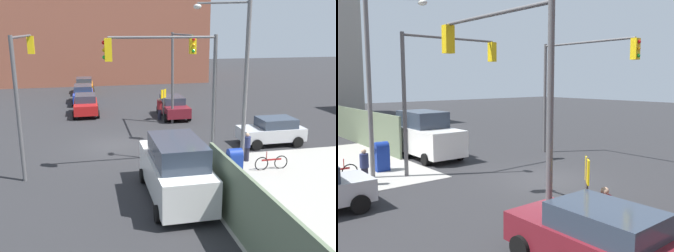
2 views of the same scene
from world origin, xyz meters
TOP-DOWN VIEW (x-y plane):
  - ground_plane at (0.00, 0.00)m, footprint 120.00×120.00m
  - building_brick_west at (-32.00, -0.25)m, footprint 16.00×28.00m
  - traffic_signal_nw_corner at (-2.41, 4.50)m, footprint 5.48×0.36m
  - traffic_signal_se_corner at (2.07, -4.50)m, footprint 6.27×0.36m
  - traffic_signal_ne_corner at (4.50, 2.46)m, footprint 0.36×5.36m
  - street_lamp_corner at (5.01, 5.48)m, footprint 1.60×2.35m
  - warning_sign_two_way at (-5.40, 4.03)m, footprint 0.48×0.48m
  - mailbox_blue at (6.20, 5.00)m, footprint 0.56×0.64m
  - sedan_silver at (1.77, 9.18)m, footprint 2.02×3.80m
  - hatchback_blue at (-13.84, -1.88)m, footprint 4.48×2.02m
  - sedan_maroon at (-6.44, 5.00)m, footprint 4.23×2.02m
  - sedan_orange at (-19.23, -1.78)m, footprint 4.01×2.02m
  - sedan_red at (-8.63, -1.68)m, footprint 3.92×2.02m
  - van_white_delivery at (7.77, 1.80)m, footprint 5.40×2.32m
  - pedestrian_crossing at (-5.80, 3.80)m, footprint 0.36×0.36m
  - pedestrian_waiting at (4.20, 6.50)m, footprint 0.36×0.36m
  - bicycle_leaning_on_fence at (5.60, 7.20)m, footprint 0.05×1.75m
  - bicycle_at_crosswalk at (-6.80, 6.00)m, footprint 1.75×0.05m

SIDE VIEW (x-z plane):
  - ground_plane at x=0.00m, z-range 0.00..0.00m
  - bicycle_leaning_on_fence at x=5.60m, z-range -0.14..0.83m
  - bicycle_at_crosswalk at x=-6.80m, z-range -0.14..0.83m
  - mailbox_blue at x=6.20m, z-range 0.05..1.48m
  - pedestrian_waiting at x=4.20m, z-range 0.02..1.56m
  - sedan_silver at x=1.77m, z-range 0.03..1.65m
  - sedan_red at x=-8.63m, z-range 0.03..1.65m
  - sedan_orange at x=-19.23m, z-range 0.03..1.65m
  - sedan_maroon at x=-6.44m, z-range 0.03..1.65m
  - hatchback_blue at x=-13.84m, z-range 0.03..1.65m
  - pedestrian_crossing at x=-5.80m, z-range 0.03..1.68m
  - van_white_delivery at x=7.77m, z-range -0.03..2.59m
  - warning_sign_two_way at x=-5.40m, z-range 0.44..2.84m
  - traffic_signal_ne_corner at x=4.50m, z-range 1.37..7.87m
  - traffic_signal_nw_corner at x=-2.41m, z-range 1.38..7.88m
  - traffic_signal_se_corner at x=2.07m, z-range 1.43..7.93m
  - street_lamp_corner at x=5.01m, z-range 0.70..8.70m
  - building_brick_west at x=-32.00m, z-range 0.00..16.38m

